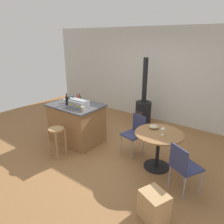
% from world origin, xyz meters
% --- Properties ---
extents(ground_plane, '(8.80, 8.80, 0.00)m').
position_xyz_m(ground_plane, '(0.00, 0.00, 0.00)').
color(ground_plane, olive).
extents(back_wall, '(8.00, 0.10, 2.70)m').
position_xyz_m(back_wall, '(0.00, 2.44, 1.35)').
color(back_wall, beige).
rests_on(back_wall, ground_plane).
extents(kitchen_island, '(1.21, 0.89, 0.93)m').
position_xyz_m(kitchen_island, '(-0.85, -0.07, 0.47)').
color(kitchen_island, olive).
rests_on(kitchen_island, ground_plane).
extents(wooden_stool, '(0.32, 0.32, 0.63)m').
position_xyz_m(wooden_stool, '(-0.69, -0.80, 0.46)').
color(wooden_stool, '#A37A4C').
rests_on(wooden_stool, ground_plane).
extents(dining_table, '(0.90, 0.90, 0.73)m').
position_xyz_m(dining_table, '(1.19, 0.08, 0.56)').
color(dining_table, black).
rests_on(dining_table, ground_plane).
extents(folding_chair_near, '(0.54, 0.54, 0.85)m').
position_xyz_m(folding_chair_near, '(1.81, -0.32, 0.50)').
color(folding_chair_near, navy).
rests_on(folding_chair_near, ground_plane).
extents(folding_chair_far, '(0.48, 0.48, 0.85)m').
position_xyz_m(folding_chair_far, '(0.54, 0.31, 0.50)').
color(folding_chair_far, navy).
rests_on(folding_chair_far, ground_plane).
extents(wood_stove, '(0.44, 0.45, 1.91)m').
position_xyz_m(wood_stove, '(-0.05, 1.73, 0.48)').
color(wood_stove, black).
rests_on(wood_stove, ground_plane).
extents(toolbox, '(0.43, 0.27, 0.17)m').
position_xyz_m(toolbox, '(-0.67, -0.14, 1.01)').
color(toolbox, gray).
rests_on(toolbox, kitchen_island).
extents(bottle_0, '(0.07, 0.07, 0.18)m').
position_xyz_m(bottle_0, '(-0.97, 0.18, 1.00)').
color(bottle_0, '#194C23').
rests_on(bottle_0, kitchen_island).
extents(bottle_1, '(0.07, 0.07, 0.27)m').
position_xyz_m(bottle_1, '(-0.99, -0.20, 1.04)').
color(bottle_1, black).
rests_on(bottle_1, kitchen_island).
extents(bottle_2, '(0.06, 0.06, 0.22)m').
position_xyz_m(bottle_2, '(-0.93, 0.09, 1.02)').
color(bottle_2, maroon).
rests_on(bottle_2, kitchen_island).
extents(cup_0, '(0.11, 0.07, 0.10)m').
position_xyz_m(cup_0, '(-1.14, -0.13, 0.98)').
color(cup_0, white).
rests_on(cup_0, kitchen_island).
extents(cup_1, '(0.12, 0.08, 0.09)m').
position_xyz_m(cup_1, '(-1.25, 0.20, 0.98)').
color(cup_1, '#4C7099').
rests_on(cup_1, kitchen_island).
extents(cup_2, '(0.11, 0.07, 0.09)m').
position_xyz_m(cup_2, '(-1.12, 0.05, 0.98)').
color(cup_2, tan).
rests_on(cup_2, kitchen_island).
extents(cup_3, '(0.11, 0.07, 0.10)m').
position_xyz_m(cup_3, '(-0.40, -0.30, 0.98)').
color(cup_3, tan).
rests_on(cup_3, kitchen_island).
extents(wine_glass, '(0.07, 0.07, 0.14)m').
position_xyz_m(wine_glass, '(1.27, 0.05, 0.84)').
color(wine_glass, silver).
rests_on(wine_glass, dining_table).
extents(serving_bowl, '(0.18, 0.18, 0.07)m').
position_xyz_m(serving_bowl, '(1.01, 0.21, 0.77)').
color(serving_bowl, tan).
rests_on(serving_bowl, dining_table).
extents(cardboard_box, '(0.46, 0.42, 0.43)m').
position_xyz_m(cardboard_box, '(1.70, -1.09, 0.22)').
color(cardboard_box, tan).
rests_on(cardboard_box, ground_plane).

